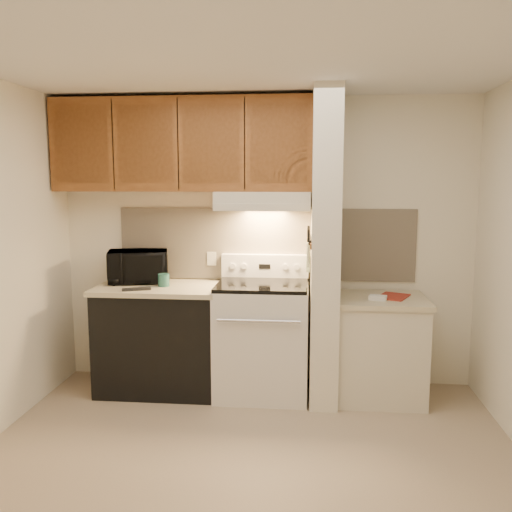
# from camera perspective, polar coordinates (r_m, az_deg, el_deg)

# --- Properties ---
(floor) EXTENTS (3.60, 3.60, 0.00)m
(floor) POSITION_cam_1_polar(r_m,az_deg,el_deg) (3.72, -0.95, -20.87)
(floor) COLOR tan
(floor) RESTS_ON ground
(ceiling) EXTENTS (3.60, 3.60, 0.00)m
(ceiling) POSITION_cam_1_polar(r_m,az_deg,el_deg) (3.33, -1.05, 20.21)
(ceiling) COLOR white
(ceiling) RESTS_ON wall_back
(wall_back) EXTENTS (3.60, 2.50, 0.02)m
(wall_back) POSITION_cam_1_polar(r_m,az_deg,el_deg) (4.78, 1.01, 1.45)
(wall_back) COLOR white
(wall_back) RESTS_ON floor
(backsplash) EXTENTS (2.60, 0.02, 0.63)m
(backsplash) POSITION_cam_1_polar(r_m,az_deg,el_deg) (4.77, 1.00, 1.26)
(backsplash) COLOR beige
(backsplash) RESTS_ON wall_back
(range_body) EXTENTS (0.76, 0.65, 0.92)m
(range_body) POSITION_cam_1_polar(r_m,az_deg,el_deg) (4.60, 0.65, -8.86)
(range_body) COLOR silver
(range_body) RESTS_ON floor
(oven_window) EXTENTS (0.50, 0.01, 0.30)m
(oven_window) POSITION_cam_1_polar(r_m,az_deg,el_deg) (4.29, 0.30, -9.57)
(oven_window) COLOR black
(oven_window) RESTS_ON range_body
(oven_handle) EXTENTS (0.65, 0.02, 0.02)m
(oven_handle) POSITION_cam_1_polar(r_m,az_deg,el_deg) (4.19, 0.25, -6.86)
(oven_handle) COLOR silver
(oven_handle) RESTS_ON range_body
(cooktop) EXTENTS (0.74, 0.64, 0.03)m
(cooktop) POSITION_cam_1_polar(r_m,az_deg,el_deg) (4.49, 0.66, -3.05)
(cooktop) COLOR black
(cooktop) RESTS_ON range_body
(range_backguard) EXTENTS (0.76, 0.08, 0.20)m
(range_backguard) POSITION_cam_1_polar(r_m,az_deg,el_deg) (4.75, 0.95, -1.03)
(range_backguard) COLOR silver
(range_backguard) RESTS_ON range_body
(range_display) EXTENTS (0.10, 0.01, 0.04)m
(range_display) POSITION_cam_1_polar(r_m,az_deg,el_deg) (4.71, 0.91, -1.11)
(range_display) COLOR black
(range_display) RESTS_ON range_backguard
(range_knob_left_outer) EXTENTS (0.05, 0.02, 0.05)m
(range_knob_left_outer) POSITION_cam_1_polar(r_m,az_deg,el_deg) (4.73, -2.47, -1.06)
(range_knob_left_outer) COLOR silver
(range_knob_left_outer) RESTS_ON range_backguard
(range_knob_left_inner) EXTENTS (0.05, 0.02, 0.05)m
(range_knob_left_inner) POSITION_cam_1_polar(r_m,az_deg,el_deg) (4.72, -1.27, -1.08)
(range_knob_left_inner) COLOR silver
(range_knob_left_inner) RESTS_ON range_backguard
(range_knob_right_inner) EXTENTS (0.05, 0.02, 0.05)m
(range_knob_right_inner) POSITION_cam_1_polar(r_m,az_deg,el_deg) (4.69, 3.10, -1.15)
(range_knob_right_inner) COLOR silver
(range_knob_right_inner) RESTS_ON range_backguard
(range_knob_right_outer) EXTENTS (0.05, 0.02, 0.05)m
(range_knob_right_outer) POSITION_cam_1_polar(r_m,az_deg,el_deg) (4.69, 4.32, -1.16)
(range_knob_right_outer) COLOR silver
(range_knob_right_outer) RESTS_ON range_backguard
(dishwasher_front) EXTENTS (1.00, 0.63, 0.87)m
(dishwasher_front) POSITION_cam_1_polar(r_m,az_deg,el_deg) (4.77, -10.05, -8.69)
(dishwasher_front) COLOR black
(dishwasher_front) RESTS_ON floor
(left_countertop) EXTENTS (1.04, 0.67, 0.04)m
(left_countertop) POSITION_cam_1_polar(r_m,az_deg,el_deg) (4.66, -10.19, -3.32)
(left_countertop) COLOR beige
(left_countertop) RESTS_ON dishwasher_front
(spoon_rest) EXTENTS (0.24, 0.15, 0.02)m
(spoon_rest) POSITION_cam_1_polar(r_m,az_deg,el_deg) (4.51, -12.47, -3.42)
(spoon_rest) COLOR black
(spoon_rest) RESTS_ON left_countertop
(teal_jar) EXTENTS (0.12, 0.12, 0.11)m
(teal_jar) POSITION_cam_1_polar(r_m,az_deg,el_deg) (4.61, -9.69, -2.51)
(teal_jar) COLOR #286056
(teal_jar) RESTS_ON left_countertop
(outlet) EXTENTS (0.08, 0.01, 0.12)m
(outlet) POSITION_cam_1_polar(r_m,az_deg,el_deg) (4.84, -4.69, -0.29)
(outlet) COLOR beige
(outlet) RESTS_ON backsplash
(microwave) EXTENTS (0.58, 0.46, 0.28)m
(microwave) POSITION_cam_1_polar(r_m,az_deg,el_deg) (4.83, -12.30, -1.07)
(microwave) COLOR black
(microwave) RESTS_ON left_countertop
(partition_pillar) EXTENTS (0.22, 0.70, 2.50)m
(partition_pillar) POSITION_cam_1_polar(r_m,az_deg,el_deg) (4.42, 7.27, 0.85)
(partition_pillar) COLOR silver
(partition_pillar) RESTS_ON floor
(pillar_trim) EXTENTS (0.01, 0.70, 0.04)m
(pillar_trim) POSITION_cam_1_polar(r_m,az_deg,el_deg) (4.41, 5.77, 1.52)
(pillar_trim) COLOR brown
(pillar_trim) RESTS_ON partition_pillar
(knife_strip) EXTENTS (0.02, 0.42, 0.04)m
(knife_strip) POSITION_cam_1_polar(r_m,az_deg,el_deg) (4.36, 5.70, 1.71)
(knife_strip) COLOR black
(knife_strip) RESTS_ON partition_pillar
(knife_blade_a) EXTENTS (0.01, 0.03, 0.16)m
(knife_blade_a) POSITION_cam_1_polar(r_m,az_deg,el_deg) (4.21, 5.53, 0.11)
(knife_blade_a) COLOR silver
(knife_blade_a) RESTS_ON knife_strip
(knife_handle_a) EXTENTS (0.02, 0.02, 0.10)m
(knife_handle_a) POSITION_cam_1_polar(r_m,az_deg,el_deg) (4.19, 5.55, 2.14)
(knife_handle_a) COLOR black
(knife_handle_a) RESTS_ON knife_strip
(knife_blade_b) EXTENTS (0.01, 0.04, 0.18)m
(knife_blade_b) POSITION_cam_1_polar(r_m,az_deg,el_deg) (4.29, 5.52, 0.12)
(knife_blade_b) COLOR silver
(knife_blade_b) RESTS_ON knife_strip
(knife_handle_b) EXTENTS (0.02, 0.02, 0.10)m
(knife_handle_b) POSITION_cam_1_polar(r_m,az_deg,el_deg) (4.27, 5.55, 2.25)
(knife_handle_b) COLOR black
(knife_handle_b) RESTS_ON knife_strip
(knife_blade_c) EXTENTS (0.01, 0.04, 0.20)m
(knife_blade_c) POSITION_cam_1_polar(r_m,az_deg,el_deg) (4.37, 5.52, 0.14)
(knife_blade_c) COLOR silver
(knife_blade_c) RESTS_ON knife_strip
(knife_handle_c) EXTENTS (0.02, 0.02, 0.10)m
(knife_handle_c) POSITION_cam_1_polar(r_m,az_deg,el_deg) (4.35, 5.55, 2.36)
(knife_handle_c) COLOR black
(knife_handle_c) RESTS_ON knife_strip
(knife_blade_d) EXTENTS (0.01, 0.04, 0.16)m
(knife_blade_d) POSITION_cam_1_polar(r_m,az_deg,el_deg) (4.45, 5.52, 0.54)
(knife_blade_d) COLOR silver
(knife_blade_d) RESTS_ON knife_strip
(knife_handle_d) EXTENTS (0.02, 0.02, 0.10)m
(knife_handle_d) POSITION_cam_1_polar(r_m,az_deg,el_deg) (4.45, 5.55, 2.48)
(knife_handle_d) COLOR black
(knife_handle_d) RESTS_ON knife_strip
(knife_blade_e) EXTENTS (0.01, 0.04, 0.18)m
(knife_blade_e) POSITION_cam_1_polar(r_m,az_deg,el_deg) (4.54, 5.52, 0.55)
(knife_blade_e) COLOR silver
(knife_blade_e) RESTS_ON knife_strip
(knife_handle_e) EXTENTS (0.02, 0.02, 0.10)m
(knife_handle_e) POSITION_cam_1_polar(r_m,az_deg,el_deg) (4.50, 5.55, 2.55)
(knife_handle_e) COLOR black
(knife_handle_e) RESTS_ON knife_strip
(oven_mitt) EXTENTS (0.03, 0.10, 0.25)m
(oven_mitt) POSITION_cam_1_polar(r_m,az_deg,el_deg) (4.60, 5.54, -0.08)
(oven_mitt) COLOR gray
(oven_mitt) RESTS_ON partition_pillar
(right_cab_base) EXTENTS (0.70, 0.60, 0.81)m
(right_cab_base) POSITION_cam_1_polar(r_m,az_deg,el_deg) (4.64, 12.85, -9.64)
(right_cab_base) COLOR beige
(right_cab_base) RESTS_ON floor
(right_countertop) EXTENTS (0.74, 0.64, 0.04)m
(right_countertop) POSITION_cam_1_polar(r_m,az_deg,el_deg) (4.53, 13.01, -4.51)
(right_countertop) COLOR beige
(right_countertop) RESTS_ON right_cab_base
(red_folder) EXTENTS (0.32, 0.35, 0.01)m
(red_folder) POSITION_cam_1_polar(r_m,az_deg,el_deg) (4.56, 14.24, -4.15)
(red_folder) COLOR maroon
(red_folder) RESTS_ON right_countertop
(white_box) EXTENTS (0.15, 0.12, 0.04)m
(white_box) POSITION_cam_1_polar(r_m,az_deg,el_deg) (4.42, 12.71, -4.31)
(white_box) COLOR white
(white_box) RESTS_ON right_countertop
(range_hood) EXTENTS (0.78, 0.44, 0.15)m
(range_hood) POSITION_cam_1_polar(r_m,az_deg,el_deg) (4.53, 0.81, 5.85)
(range_hood) COLOR beige
(range_hood) RESTS_ON upper_cabinets
(hood_lip) EXTENTS (0.78, 0.04, 0.06)m
(hood_lip) POSITION_cam_1_polar(r_m,az_deg,el_deg) (4.33, 0.58, 5.15)
(hood_lip) COLOR beige
(hood_lip) RESTS_ON range_hood
(upper_cabinets) EXTENTS (2.18, 0.33, 0.77)m
(upper_cabinets) POSITION_cam_1_polar(r_m,az_deg,el_deg) (4.69, -7.74, 11.47)
(upper_cabinets) COLOR brown
(upper_cabinets) RESTS_ON wall_back
(cab_door_a) EXTENTS (0.46, 0.01, 0.63)m
(cab_door_a) POSITION_cam_1_polar(r_m,az_deg,el_deg) (4.79, -17.93, 11.09)
(cab_door_a) COLOR brown
(cab_door_a) RESTS_ON upper_cabinets
(cab_gap_a) EXTENTS (0.01, 0.01, 0.73)m
(cab_gap_a) POSITION_cam_1_polar(r_m,az_deg,el_deg) (4.69, -14.82, 11.28)
(cab_gap_a) COLOR black
(cab_gap_a) RESTS_ON upper_cabinets
(cab_door_b) EXTENTS (0.46, 0.01, 0.63)m
(cab_door_b) POSITION_cam_1_polar(r_m,az_deg,el_deg) (4.61, -11.57, 11.45)
(cab_door_b) COLOR brown
(cab_door_b) RESTS_ON upper_cabinets
(cab_gap_b) EXTENTS (0.01, 0.01, 0.73)m
(cab_gap_b) POSITION_cam_1_polar(r_m,az_deg,el_deg) (4.53, -8.21, 11.59)
(cab_gap_b) COLOR black
(cab_gap_b) RESTS_ON upper_cabinets
(cab_door_c) EXTENTS (0.46, 0.01, 0.63)m
(cab_door_c) POSITION_cam_1_polar(r_m,az_deg,el_deg) (4.48, -4.74, 11.68)
(cab_door_c) COLOR brown
(cab_door_c) RESTS_ON upper_cabinets
(cab_gap_c) EXTENTS (0.01, 0.01, 0.73)m
(cab_gap_c) POSITION_cam_1_polar(r_m,az_deg,el_deg) (4.44, -1.21, 11.74)
(cab_gap_c) COLOR black
(cab_gap_c) RESTS_ON upper_cabinets
(cab_door_d) EXTENTS (0.46, 0.01, 0.63)m
(cab_door_d) POSITION_cam_1_polar(r_m,az_deg,el_deg) (4.42, 2.38, 11.76)
(cab_door_d) COLOR brown
(cab_door_d) RESTS_ON upper_cabinets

